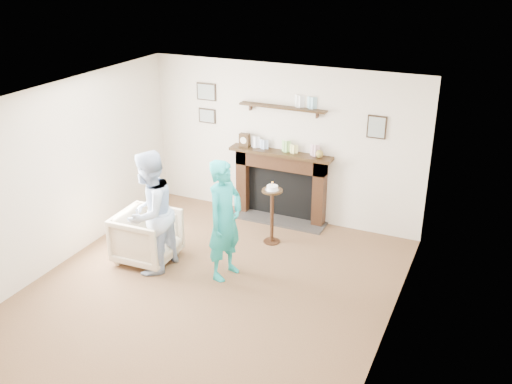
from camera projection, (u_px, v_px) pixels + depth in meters
ground at (210, 291)px, 7.37m from camera, size 5.00×5.00×0.00m
room_shell at (232, 156)px, 7.32m from camera, size 4.54×5.02×2.52m
armchair at (149, 259)px, 8.11m from camera, size 0.82×0.80×0.73m
man at (154, 269)px, 7.88m from camera, size 0.65×0.84×1.71m
woman at (226, 275)px, 7.74m from camera, size 0.50×0.66×1.65m
pedestal_table at (272, 206)px, 8.37m from camera, size 0.31×0.31×0.98m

